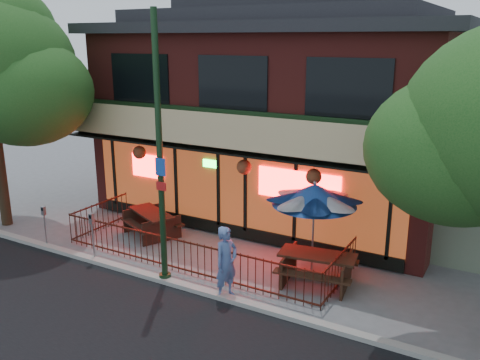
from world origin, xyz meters
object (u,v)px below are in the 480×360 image
(street_light, at_px, (160,167))
(pedestrian, at_px, (226,263))
(picnic_table_left, at_px, (152,220))
(parking_meter_near, at_px, (92,229))
(patio_umbrella, at_px, (315,195))
(parking_meter_far, at_px, (44,220))
(picnic_table_right, at_px, (317,264))

(street_light, distance_m, pedestrian, 2.92)
(street_light, distance_m, picnic_table_left, 4.30)
(picnic_table_left, height_order, parking_meter_near, parking_meter_near)
(patio_umbrella, bearing_deg, picnic_table_left, -178.77)
(pedestrian, bearing_deg, parking_meter_near, 105.27)
(pedestrian, bearing_deg, parking_meter_far, 105.07)
(picnic_table_right, relative_size, parking_meter_far, 1.66)
(parking_meter_far, bearing_deg, street_light, -0.03)
(picnic_table_right, distance_m, parking_meter_near, 6.48)
(parking_meter_far, bearing_deg, picnic_table_right, 12.72)
(pedestrian, bearing_deg, picnic_table_right, -28.61)
(picnic_table_left, height_order, pedestrian, pedestrian)
(patio_umbrella, distance_m, parking_meter_near, 6.43)
(picnic_table_left, relative_size, patio_umbrella, 0.89)
(street_light, distance_m, picnic_table_right, 4.81)
(street_light, distance_m, parking_meter_far, 5.15)
(pedestrian, bearing_deg, street_light, 106.22)
(picnic_table_right, distance_m, parking_meter_far, 8.44)
(picnic_table_right, relative_size, parking_meter_near, 1.51)
(picnic_table_left, xyz_separation_m, patio_umbrella, (5.60, 0.12, 1.70))
(picnic_table_right, height_order, parking_meter_near, parking_meter_near)
(patio_umbrella, relative_size, parking_meter_far, 1.97)
(street_light, relative_size, patio_umbrella, 2.68)
(picnic_table_right, xyz_separation_m, pedestrian, (-1.70, -1.81, 0.38))
(street_light, relative_size, parking_meter_far, 5.28)
(street_light, relative_size, parking_meter_near, 4.81)
(picnic_table_right, xyz_separation_m, parking_meter_far, (-8.23, -1.86, 0.34))
(picnic_table_left, distance_m, patio_umbrella, 5.85)
(picnic_table_left, height_order, patio_umbrella, patio_umbrella)
(parking_meter_near, bearing_deg, picnic_table_left, 85.74)
(picnic_table_left, relative_size, parking_meter_far, 1.75)
(street_light, xyz_separation_m, pedestrian, (1.90, 0.05, -2.21))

